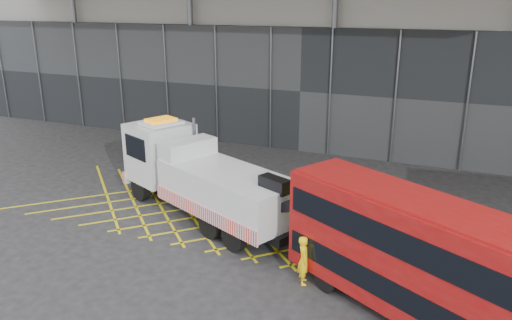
% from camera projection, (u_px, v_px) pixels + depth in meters
% --- Properties ---
extents(ground_plane, '(120.00, 120.00, 0.00)m').
position_uv_depth(ground_plane, '(187.00, 209.00, 24.15)').
color(ground_plane, '#242426').
extents(road_markings, '(24.76, 7.16, 0.01)m').
position_uv_depth(road_markings, '(264.00, 222.00, 22.68)').
color(road_markings, yellow).
rests_on(road_markings, ground_plane).
extents(construction_building, '(55.00, 23.97, 18.00)m').
position_uv_depth(construction_building, '(330.00, 9.00, 36.84)').
color(construction_building, '#999994').
rests_on(construction_building, ground_plane).
extents(recovery_truck, '(11.53, 6.84, 4.17)m').
position_uv_depth(recovery_truck, '(200.00, 176.00, 22.91)').
color(recovery_truck, black).
rests_on(recovery_truck, ground_plane).
extents(bus_towed, '(9.74, 6.85, 4.04)m').
position_uv_depth(bus_towed, '(428.00, 260.00, 14.89)').
color(bus_towed, maroon).
rests_on(bus_towed, ground_plane).
extents(worker, '(0.66, 0.78, 1.82)m').
position_uv_depth(worker, '(304.00, 260.00, 17.56)').
color(worker, yellow).
rests_on(worker, ground_plane).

